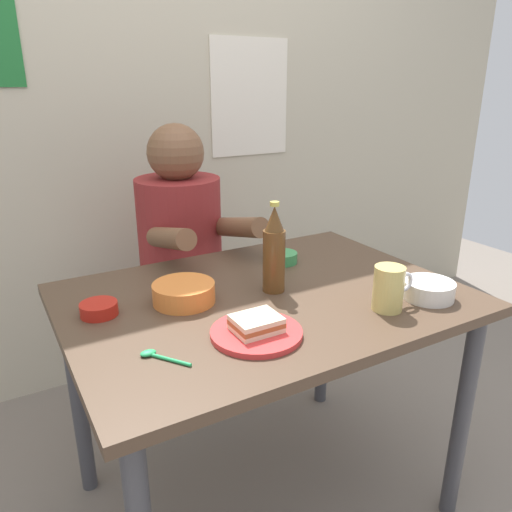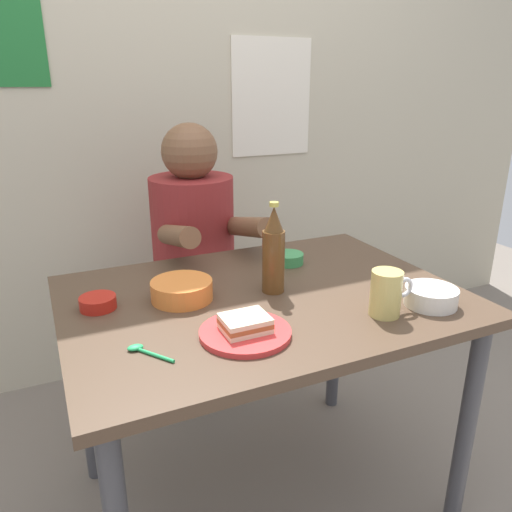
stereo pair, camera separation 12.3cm
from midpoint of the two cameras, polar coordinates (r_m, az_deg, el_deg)
name	(u,v)px [view 1 (the left image)]	position (r m, az deg, el deg)	size (l,w,h in m)	color
ground_plane	(263,497)	(1.83, -1.28, -26.22)	(6.00, 6.00, 0.00)	slate
wall_back	(137,84)	(2.25, -15.23, 18.71)	(4.40, 0.09, 2.60)	#BCB299
dining_table	(265,324)	(1.44, -1.47, -7.91)	(1.10, 0.80, 0.74)	#4C3828
stool	(185,327)	(2.09, -9.93, -8.18)	(0.34, 0.34, 0.45)	#4C4C51
person_seated	(181,232)	(1.92, -10.53, 2.77)	(0.33, 0.56, 0.72)	maroon
plate_orange	(256,333)	(1.18, -2.99, -8.97)	(0.22, 0.22, 0.01)	red
sandwich	(256,324)	(1.17, -3.01, -7.89)	(0.11, 0.09, 0.04)	beige
beer_mug	(389,288)	(1.31, 12.62, -3.70)	(0.13, 0.08, 0.12)	#D1BC66
beer_bottle	(274,252)	(1.38, -0.45, 0.48)	(0.06, 0.06, 0.26)	#593819
rice_bowl_white	(429,289)	(1.42, 17.08, -3.72)	(0.14, 0.14, 0.05)	silver
dip_bowl_green	(282,257)	(1.63, 0.90, -0.15)	(0.10, 0.10, 0.03)	#388C4C
sambal_bowl_red	(99,308)	(1.35, -20.28, -5.76)	(0.10, 0.10, 0.03)	#B21E14
soup_bowl_orange	(184,292)	(1.36, -10.96, -4.16)	(0.17, 0.17, 0.05)	orange
spoon	(157,356)	(1.13, -14.61, -11.19)	(0.09, 0.10, 0.01)	#26A559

